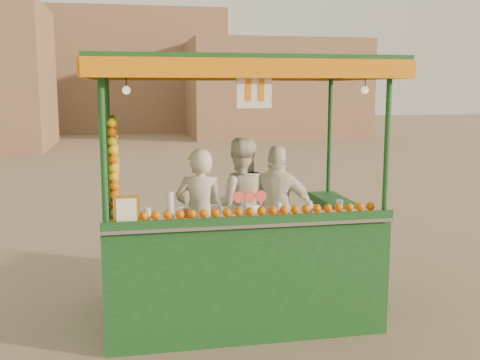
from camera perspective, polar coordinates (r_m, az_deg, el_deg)
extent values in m
plane|color=#776755|center=(6.66, -3.60, -13.40)|extent=(90.00, 90.00, 0.00)
cube|color=#83614A|center=(31.09, 3.33, 9.02)|extent=(9.00, 6.00, 5.00)
cube|color=#83614A|center=(36.13, -13.36, 10.39)|extent=(14.00, 7.00, 7.00)
cube|color=#113E18|center=(6.72, -0.40, -11.64)|extent=(2.88, 1.77, 0.33)
cylinder|color=black|center=(6.60, -9.12, -11.83)|extent=(0.40, 0.11, 0.40)
cylinder|color=black|center=(6.95, 7.85, -10.71)|extent=(0.40, 0.11, 0.40)
cube|color=#113E18|center=(5.85, 0.94, -8.51)|extent=(2.88, 0.33, 0.89)
cube|color=#113E18|center=(6.52, -11.74, -6.83)|extent=(0.33, 1.44, 0.89)
cube|color=#113E18|center=(6.97, 9.82, -5.74)|extent=(0.33, 1.44, 0.89)
cube|color=#B2B2B7|center=(5.76, 0.88, -4.04)|extent=(2.88, 0.51, 0.03)
cylinder|color=#113E18|center=(5.37, -13.41, 2.98)|extent=(0.06, 0.06, 1.55)
cylinder|color=#113E18|center=(5.95, 14.39, 3.51)|extent=(0.06, 0.06, 1.55)
cylinder|color=#113E18|center=(7.02, -12.93, 4.39)|extent=(0.06, 0.06, 1.55)
cylinder|color=#113E18|center=(7.47, 8.89, 4.78)|extent=(0.06, 0.06, 1.55)
cube|color=#113E18|center=(6.28, -0.43, 11.57)|extent=(3.10, 2.00, 0.09)
cube|color=orange|center=(5.31, 1.63, 11.06)|extent=(3.10, 0.04, 0.18)
cube|color=orange|center=(7.26, -1.93, 10.54)|extent=(3.10, 0.04, 0.18)
cube|color=orange|center=(6.18, -14.95, 10.49)|extent=(0.04, 2.00, 0.18)
cube|color=orange|center=(6.75, 12.85, 10.43)|extent=(0.04, 2.00, 0.18)
cylinder|color=#F04E49|center=(5.56, 0.97, -1.66)|extent=(0.11, 0.03, 0.11)
cube|color=gold|center=(5.46, -11.20, -3.11)|extent=(0.24, 0.02, 0.31)
cube|color=white|center=(5.39, 1.41, 8.91)|extent=(0.33, 0.02, 0.33)
sphere|color=#FFE5B2|center=(5.41, -11.22, 8.74)|extent=(0.08, 0.08, 0.08)
sphere|color=#FFE5B2|center=(5.90, 12.31, 8.73)|extent=(0.08, 0.08, 0.08)
imported|color=silver|center=(6.44, -3.94, -3.75)|extent=(0.65, 0.51, 1.56)
imported|color=white|center=(6.92, -0.01, -2.52)|extent=(0.86, 0.70, 1.64)
imported|color=white|center=(6.88, 3.76, -2.98)|extent=(0.98, 0.71, 1.55)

